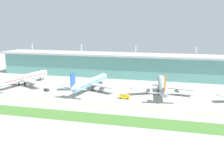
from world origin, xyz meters
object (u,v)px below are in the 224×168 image
object	(u,v)px
safety_cone_left_wingtip	(159,98)
safety_cone_nose_front	(162,99)
airliner_far_middle	(162,86)
airliner_nearest	(23,78)
pushback_tug	(47,90)
airliner_near_middle	(90,82)
fuel_truck	(124,96)

from	to	relation	value
safety_cone_left_wingtip	safety_cone_nose_front	xyz separation A→B (m)	(2.04, -0.30, 0.00)
airliner_far_middle	safety_cone_left_wingtip	world-z (taller)	airliner_far_middle
airliner_nearest	safety_cone_nose_front	distance (m)	122.58
airliner_nearest	safety_cone_left_wingtip	distance (m)	120.51
pushback_tug	safety_cone_nose_front	xyz separation A→B (m)	(91.23, -0.54, -0.75)
airliner_near_middle	pushback_tug	xyz separation A→B (m)	(-32.32, -12.18, -5.35)
airliner_near_middle	airliner_far_middle	distance (m)	57.45
airliner_nearest	pushback_tug	size ratio (longest dim) A/B	13.83
airliner_near_middle	pushback_tug	world-z (taller)	airliner_near_middle
fuel_truck	safety_cone_left_wingtip	size ratio (longest dim) A/B	10.36
fuel_truck	safety_cone_nose_front	xyz separation A→B (m)	(25.74, 6.72, -1.91)
airliner_far_middle	safety_cone_nose_front	bearing A→B (deg)	-84.54
safety_cone_left_wingtip	safety_cone_nose_front	world-z (taller)	same
airliner_nearest	safety_cone_nose_front	bearing A→B (deg)	-6.93
pushback_tug	safety_cone_nose_front	size ratio (longest dim) A/B	7.16
airliner_nearest	airliner_far_middle	size ratio (longest dim) A/B	1.02
airliner_nearest	safety_cone_nose_front	xyz separation A→B (m)	(121.53, -14.76, -6.11)
fuel_truck	safety_cone_nose_front	bearing A→B (deg)	14.63
airliner_far_middle	airliner_nearest	bearing A→B (deg)	-179.07
fuel_truck	pushback_tug	bearing A→B (deg)	173.67
airliner_nearest	airliner_far_middle	xyz separation A→B (m)	(119.93, 1.95, -0.00)
pushback_tug	safety_cone_nose_front	world-z (taller)	pushback_tug
pushback_tug	safety_cone_nose_front	distance (m)	91.24
fuel_truck	safety_cone_left_wingtip	bearing A→B (deg)	16.50
fuel_truck	pushback_tug	size ratio (longest dim) A/B	1.45
airliner_nearest	fuel_truck	world-z (taller)	airliner_nearest
pushback_tug	airliner_nearest	bearing A→B (deg)	154.85
airliner_nearest	safety_cone_left_wingtip	size ratio (longest dim) A/B	98.94
pushback_tug	airliner_near_middle	bearing A→B (deg)	20.65
fuel_truck	airliner_nearest	bearing A→B (deg)	167.36
fuel_truck	safety_cone_left_wingtip	xyz separation A→B (m)	(23.70, 7.02, -1.91)
safety_cone_left_wingtip	airliner_near_middle	bearing A→B (deg)	167.68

